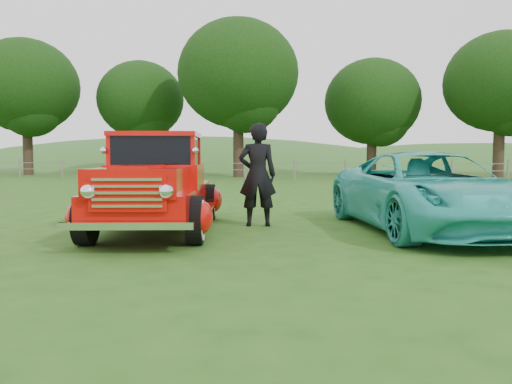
# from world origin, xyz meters

# --- Properties ---
(ground) EXTENTS (140.00, 140.00, 0.00)m
(ground) POSITION_xyz_m (0.00, 0.00, 0.00)
(ground) COLOR #234D14
(ground) RESTS_ON ground
(distant_hills) EXTENTS (116.00, 60.00, 18.00)m
(distant_hills) POSITION_xyz_m (-4.08, 59.46, -4.55)
(distant_hills) COLOR #2D6424
(distant_hills) RESTS_ON ground
(fence_line) EXTENTS (48.00, 0.12, 1.20)m
(fence_line) POSITION_xyz_m (0.00, 22.00, 0.60)
(fence_line) COLOR slate
(fence_line) RESTS_ON ground
(tree_far_west) EXTENTS (7.60, 7.60, 9.93)m
(tree_far_west) POSITION_xyz_m (-20.00, 26.00, 6.49)
(tree_far_west) COLOR #302018
(tree_far_west) RESTS_ON ground
(tree_mid_west) EXTENTS (6.40, 6.40, 8.46)m
(tree_mid_west) POSITION_xyz_m (-12.00, 28.00, 5.55)
(tree_mid_west) COLOR #302018
(tree_mid_west) RESTS_ON ground
(tree_near_west) EXTENTS (8.00, 8.00, 10.42)m
(tree_near_west) POSITION_xyz_m (-4.00, 25.00, 6.80)
(tree_near_west) COLOR #302018
(tree_near_west) RESTS_ON ground
(tree_near_east) EXTENTS (6.80, 6.80, 8.33)m
(tree_near_east) POSITION_xyz_m (5.00, 29.00, 5.25)
(tree_near_east) COLOR #302018
(tree_near_east) RESTS_ON ground
(tree_mid_east) EXTENTS (7.20, 7.20, 9.44)m
(tree_mid_east) POSITION_xyz_m (13.00, 27.00, 6.17)
(tree_mid_east) COLOR #302018
(tree_mid_east) RESTS_ON ground
(red_pickup) EXTENTS (2.86, 5.21, 1.78)m
(red_pickup) POSITION_xyz_m (-0.87, 0.82, 0.80)
(red_pickup) COLOR black
(red_pickup) RESTS_ON ground
(teal_sedan) EXTENTS (3.58, 5.61, 1.44)m
(teal_sedan) POSITION_xyz_m (3.98, 1.48, 0.72)
(teal_sedan) COLOR #2CB3A8
(teal_sedan) RESTS_ON ground
(man) EXTENTS (0.81, 0.61, 2.00)m
(man) POSITION_xyz_m (0.84, 1.69, 1.00)
(man) COLOR black
(man) RESTS_ON ground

